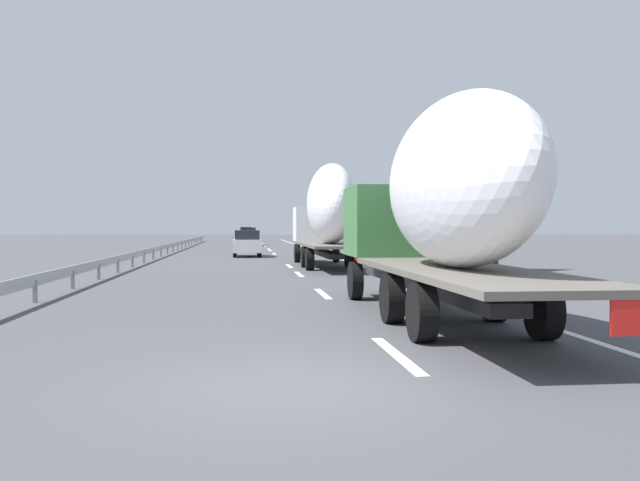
# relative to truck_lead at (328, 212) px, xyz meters

# --- Properties ---
(ground_plane) EXTENTS (260.00, 260.00, 0.00)m
(ground_plane) POSITION_rel_truck_lead_xyz_m (14.83, 3.60, -2.74)
(ground_plane) COLOR #424247
(lane_stripe_0) EXTENTS (3.20, 0.20, 0.01)m
(lane_stripe_0) POSITION_rel_truck_lead_xyz_m (-23.17, 1.80, -2.74)
(lane_stripe_0) COLOR white
(lane_stripe_0) RESTS_ON ground_plane
(lane_stripe_1) EXTENTS (3.20, 0.20, 0.01)m
(lane_stripe_1) POSITION_rel_truck_lead_xyz_m (-13.23, 1.80, -2.74)
(lane_stripe_1) COLOR white
(lane_stripe_1) RESTS_ON ground_plane
(lane_stripe_2) EXTENTS (3.20, 0.20, 0.01)m
(lane_stripe_2) POSITION_rel_truck_lead_xyz_m (-4.60, 1.80, -2.74)
(lane_stripe_2) COLOR white
(lane_stripe_2) RESTS_ON ground_plane
(lane_stripe_3) EXTENTS (3.20, 0.20, 0.01)m
(lane_stripe_3) POSITION_rel_truck_lead_xyz_m (1.46, 1.80, -2.74)
(lane_stripe_3) COLOR white
(lane_stripe_3) RESTS_ON ground_plane
(lane_stripe_4) EXTENTS (3.20, 0.20, 0.01)m
(lane_stripe_4) POSITION_rel_truck_lead_xyz_m (17.99, 1.80, -2.74)
(lane_stripe_4) COLOR white
(lane_stripe_4) RESTS_ON ground_plane
(lane_stripe_5) EXTENTS (3.20, 0.20, 0.01)m
(lane_stripe_5) POSITION_rel_truck_lead_xyz_m (28.47, 1.80, -2.74)
(lane_stripe_5) COLOR white
(lane_stripe_5) RESTS_ON ground_plane
(lane_stripe_6) EXTENTS (3.20, 0.20, 0.01)m
(lane_stripe_6) POSITION_rel_truck_lead_xyz_m (25.71, 1.80, -2.74)
(lane_stripe_6) COLOR white
(lane_stripe_6) RESTS_ON ground_plane
(lane_stripe_7) EXTENTS (3.20, 0.20, 0.01)m
(lane_stripe_7) POSITION_rel_truck_lead_xyz_m (38.42, 1.80, -2.74)
(lane_stripe_7) COLOR white
(lane_stripe_7) RESTS_ON ground_plane
(lane_stripe_8) EXTENTS (3.20, 0.20, 0.01)m
(lane_stripe_8) POSITION_rel_truck_lead_xyz_m (48.62, 1.80, -2.74)
(lane_stripe_8) COLOR white
(lane_stripe_8) RESTS_ON ground_plane
(lane_stripe_9) EXTENTS (3.20, 0.20, 0.01)m
(lane_stripe_9) POSITION_rel_truck_lead_xyz_m (69.24, 1.80, -2.74)
(lane_stripe_9) COLOR white
(lane_stripe_9) RESTS_ON ground_plane
(edge_line_right) EXTENTS (110.00, 0.20, 0.01)m
(edge_line_right) POSITION_rel_truck_lead_xyz_m (19.83, -1.90, -2.74)
(edge_line_right) COLOR white
(edge_line_right) RESTS_ON ground_plane
(truck_lead) EXTENTS (13.38, 2.55, 4.99)m
(truck_lead) POSITION_rel_truck_lead_xyz_m (0.00, 0.00, 0.00)
(truck_lead) COLOR silver
(truck_lead) RESTS_ON ground_plane
(truck_trailing) EXTENTS (13.09, 2.55, 4.56)m
(truck_trailing) POSITION_rel_truck_lead_xyz_m (-19.57, -0.00, -0.17)
(truck_trailing) COLOR #387038
(truck_trailing) RESTS_ON ground_plane
(car_yellow_coupe) EXTENTS (4.05, 1.77, 1.93)m
(car_yellow_coupe) POSITION_rel_truck_lead_xyz_m (40.06, 3.52, -1.78)
(car_yellow_coupe) COLOR gold
(car_yellow_coupe) RESTS_ON ground_plane
(car_white_van) EXTENTS (4.66, 1.84, 1.77)m
(car_white_van) POSITION_rel_truck_lead_xyz_m (13.14, 3.85, -1.83)
(car_white_van) COLOR white
(car_white_van) RESTS_ON ground_plane
(car_red_compact) EXTENTS (4.71, 1.85, 1.98)m
(car_red_compact) POSITION_rel_truck_lead_xyz_m (64.53, 3.60, -1.76)
(car_red_compact) COLOR red
(car_red_compact) RESTS_ON ground_plane
(road_sign) EXTENTS (0.10, 0.90, 2.95)m
(road_sign) POSITION_rel_truck_lead_xyz_m (17.40, -3.10, -0.69)
(road_sign) COLOR gray
(road_sign) RESTS_ON ground_plane
(tree_0) EXTENTS (3.79, 3.79, 5.45)m
(tree_0) POSITION_rel_truck_lead_xyz_m (61.30, -9.05, 0.84)
(tree_0) COLOR #472D19
(tree_0) RESTS_ON ground_plane
(tree_1) EXTENTS (2.84, 2.84, 5.28)m
(tree_1) POSITION_rel_truck_lead_xyz_m (25.31, -6.93, 0.61)
(tree_1) COLOR #472D19
(tree_1) RESTS_ON ground_plane
(tree_2) EXTENTS (2.97, 2.97, 6.14)m
(tree_2) POSITION_rel_truck_lead_xyz_m (-3.26, -7.30, 1.20)
(tree_2) COLOR #472D19
(tree_2) RESTS_ON ground_plane
(tree_3) EXTENTS (2.68, 2.68, 5.49)m
(tree_3) POSITION_rel_truck_lead_xyz_m (55.74, -6.64, 0.97)
(tree_3) COLOR #472D19
(tree_3) RESTS_ON ground_plane
(tree_4) EXTENTS (3.92, 3.92, 5.86)m
(tree_4) POSITION_rel_truck_lead_xyz_m (56.68, -8.22, 1.11)
(tree_4) COLOR #472D19
(tree_4) RESTS_ON ground_plane
(guardrail_median) EXTENTS (94.00, 0.10, 0.76)m
(guardrail_median) POSITION_rel_truck_lead_xyz_m (17.83, 9.60, -2.16)
(guardrail_median) COLOR #9EA0A5
(guardrail_median) RESTS_ON ground_plane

